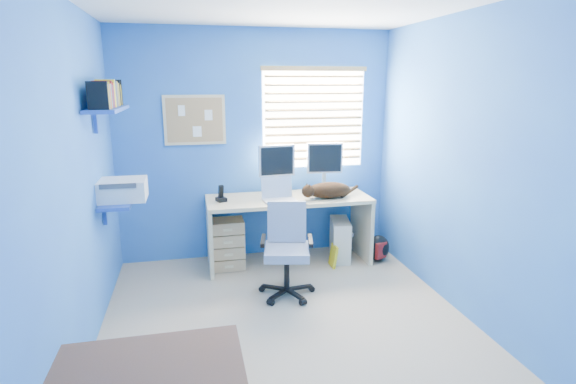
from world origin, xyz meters
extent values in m
cube|color=tan|center=(0.00, 0.00, 0.00)|extent=(3.00, 3.20, 0.00)
cube|color=blue|center=(0.00, 1.60, 1.25)|extent=(3.00, 0.01, 2.50)
cube|color=blue|center=(0.00, -1.60, 1.25)|extent=(3.00, 0.01, 2.50)
cube|color=blue|center=(-1.50, 0.00, 1.25)|extent=(0.01, 3.20, 2.50)
cube|color=blue|center=(1.50, 0.00, 1.25)|extent=(0.01, 3.20, 2.50)
cube|color=tan|center=(0.29, 1.26, 0.37)|extent=(1.74, 0.65, 0.74)
cube|color=silver|center=(0.17, 1.12, 0.85)|extent=(0.35, 0.29, 0.22)
cube|color=silver|center=(0.20, 1.44, 1.01)|extent=(0.41, 0.16, 0.54)
cube|color=silver|center=(0.76, 1.49, 1.01)|extent=(0.41, 0.17, 0.54)
cube|color=black|center=(-0.43, 1.24, 0.82)|extent=(0.12, 0.13, 0.17)
imported|color=teal|center=(0.76, 1.33, 0.79)|extent=(0.10, 0.09, 0.10)
cylinder|color=silver|center=(0.91, 1.38, 0.78)|extent=(0.13, 0.13, 0.07)
ellipsoid|color=black|center=(0.70, 1.14, 0.82)|extent=(0.51, 0.34, 0.17)
cube|color=beige|center=(0.87, 1.23, 0.23)|extent=(0.28, 0.47, 0.45)
cube|color=#D0AF84|center=(-0.38, 1.24, 0.27)|extent=(0.35, 0.28, 0.54)
cube|color=yellow|center=(0.73, 1.03, 0.12)|extent=(0.03, 0.17, 0.24)
ellipsoid|color=black|center=(1.27, 1.08, 0.15)|extent=(0.31, 0.28, 0.29)
cylinder|color=black|center=(0.10, 0.48, 0.03)|extent=(0.59, 0.59, 0.06)
cylinder|color=black|center=(0.10, 0.48, 0.22)|extent=(0.06, 0.06, 0.33)
cube|color=#778AB3|center=(0.10, 0.48, 0.43)|extent=(0.48, 0.48, 0.08)
cube|color=#778AB3|center=(0.14, 0.67, 0.66)|extent=(0.37, 0.14, 0.38)
cube|color=white|center=(0.65, 1.59, 1.55)|extent=(1.15, 0.01, 1.10)
cube|color=#A37846|center=(0.65, 1.56, 1.55)|extent=(1.10, 0.03, 1.00)
cube|color=tan|center=(-0.65, 1.58, 1.55)|extent=(0.64, 0.02, 0.52)
cube|color=tan|center=(-0.65, 1.57, 1.55)|extent=(0.58, 0.01, 0.46)
cube|color=#2448A4|center=(-1.36, 0.75, 0.92)|extent=(0.26, 0.55, 0.03)
cube|color=silver|center=(-1.32, 0.75, 1.02)|extent=(0.42, 0.34, 0.18)
cube|color=#2448A4|center=(-1.37, 0.75, 1.72)|extent=(0.24, 0.90, 0.03)
cube|color=navy|center=(-1.38, 0.75, 1.84)|extent=(0.15, 0.80, 0.22)
camera|label=1|loc=(-0.72, -3.28, 1.94)|focal=28.00mm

